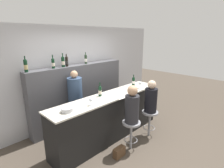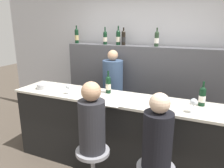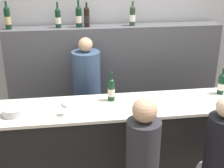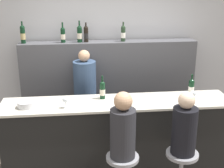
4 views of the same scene
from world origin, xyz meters
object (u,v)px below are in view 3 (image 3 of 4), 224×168
object	(u,v)px
wine_bottle_counter_1	(222,84)
wine_bottle_backbar_4	(132,16)
wine_bottle_backbar_1	(58,18)
guest_seated_right	(222,141)
wine_bottle_backbar_2	(79,17)
metal_bowl	(13,111)
wine_bottle_backbar_0	(7,18)
guest_seated_left	(143,145)
bartender	(87,102)
wine_bottle_counter_0	(111,89)
wine_glass_0	(65,105)
wine_bottle_backbar_3	(87,17)

from	to	relation	value
wine_bottle_counter_1	wine_bottle_backbar_4	size ratio (longest dim) A/B	0.97
wine_bottle_backbar_1	guest_seated_right	world-z (taller)	wine_bottle_backbar_1
wine_bottle_backbar_2	wine_bottle_backbar_4	size ratio (longest dim) A/B	1.09
wine_bottle_backbar_2	metal_bowl	distance (m)	1.54
wine_bottle_counter_1	wine_bottle_backbar_0	world-z (taller)	wine_bottle_backbar_0
wine_bottle_backbar_0	guest_seated_left	bearing A→B (deg)	-53.92
bartender	wine_bottle_counter_1	bearing A→B (deg)	-24.53
wine_bottle_backbar_0	guest_seated_right	size ratio (longest dim) A/B	0.44
wine_bottle_backbar_4	guest_seated_right	bearing A→B (deg)	-75.63
wine_bottle_counter_0	wine_bottle_backbar_4	distance (m)	1.24
guest_seated_left	wine_glass_0	bearing A→B (deg)	141.92
wine_bottle_backbar_0	guest_seated_right	world-z (taller)	wine_bottle_backbar_0
wine_bottle_backbar_1	wine_bottle_backbar_0	bearing A→B (deg)	180.00
metal_bowl	guest_seated_left	size ratio (longest dim) A/B	0.26
wine_bottle_backbar_3	wine_bottle_counter_1	bearing A→B (deg)	-36.20
wine_bottle_backbar_0	wine_glass_0	xyz separation A→B (m)	(0.66, -1.28, -0.60)
guest_seated_left	wine_bottle_backbar_1	bearing A→B (deg)	111.24
wine_bottle_backbar_3	wine_glass_0	bearing A→B (deg)	-103.51
wine_bottle_backbar_2	guest_seated_right	world-z (taller)	wine_bottle_backbar_2
bartender	wine_glass_0	bearing A→B (deg)	-105.79
wine_bottle_backbar_3	guest_seated_right	distance (m)	2.21
wine_glass_0	guest_seated_right	bearing A→B (deg)	-20.47
wine_bottle_backbar_2	bartender	size ratio (longest dim) A/B	0.21
wine_glass_0	wine_bottle_backbar_1	bearing A→B (deg)	92.25
wine_bottle_backbar_1	wine_bottle_backbar_3	size ratio (longest dim) A/B	1.03
wine_bottle_counter_0	bartender	xyz separation A→B (m)	(-0.22, 0.65, -0.45)
wine_bottle_backbar_2	guest_seated_left	bearing A→B (deg)	-76.27
wine_bottle_counter_0	wine_bottle_backbar_2	xyz separation A→B (m)	(-0.27, 1.01, 0.58)
wine_bottle_backbar_4	bartender	xyz separation A→B (m)	(-0.63, -0.36, -1.02)
wine_bottle_backbar_1	wine_glass_0	size ratio (longest dim) A/B	2.17
bartender	wine_bottle_backbar_3	bearing A→B (deg)	82.51
metal_bowl	bartender	world-z (taller)	bartender
wine_glass_0	guest_seated_left	world-z (taller)	guest_seated_left
wine_bottle_backbar_3	wine_bottle_backbar_4	bearing A→B (deg)	0.00
wine_bottle_backbar_2	wine_bottle_backbar_4	world-z (taller)	wine_bottle_backbar_2
wine_bottle_counter_1	bartender	distance (m)	1.64
bartender	metal_bowl	bearing A→B (deg)	-131.36
bartender	wine_bottle_backbar_2	bearing A→B (deg)	98.38
wine_bottle_backbar_1	wine_bottle_counter_0	bearing A→B (deg)	-62.40
wine_bottle_counter_1	guest_seated_left	bearing A→B (deg)	-143.62
wine_bottle_counter_0	wine_bottle_counter_1	distance (m)	1.21
wine_bottle_backbar_2	guest_seated_left	xyz separation A→B (m)	(0.44, -1.79, -0.77)
wine_bottle_counter_1	guest_seated_right	world-z (taller)	guest_seated_right
metal_bowl	wine_glass_0	bearing A→B (deg)	-8.39
wine_bottle_backbar_1	wine_bottle_backbar_4	xyz separation A→B (m)	(0.94, 0.00, 0.00)
wine_bottle_counter_0	metal_bowl	xyz separation A→B (m)	(-0.97, -0.20, -0.09)
wine_glass_0	guest_seated_right	size ratio (longest dim) A/B	0.19
wine_bottle_counter_0	bartender	size ratio (longest dim) A/B	0.20
wine_bottle_backbar_0	wine_bottle_backbar_4	distance (m)	1.55
wine_bottle_backbar_1	wine_glass_0	bearing A→B (deg)	-87.75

